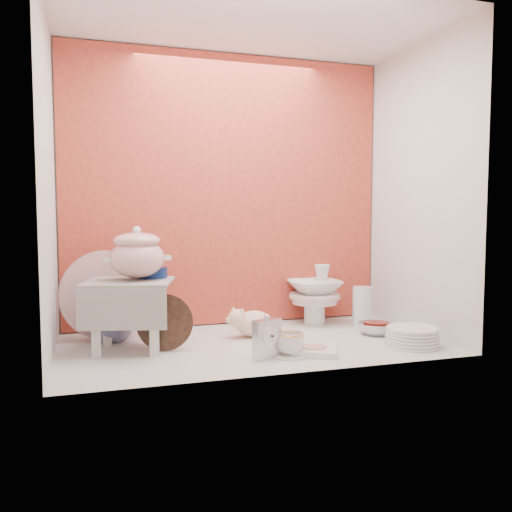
{
  "coord_description": "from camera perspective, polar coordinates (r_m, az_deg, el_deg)",
  "views": [
    {
      "loc": [
        -0.73,
        -2.39,
        0.62
      ],
      "look_at": [
        0.02,
        0.02,
        0.42
      ],
      "focal_mm": 37.2,
      "sensor_mm": 36.0,
      "label": 1
    }
  ],
  "objects": [
    {
      "name": "plush_pig",
      "position": [
        2.7,
        -0.24,
        -7.21
      ],
      "size": [
        0.28,
        0.23,
        0.14
      ],
      "primitive_type": "ellipsoid",
      "rotation": [
        0.0,
        0.0,
        -0.3
      ],
      "color": "beige",
      "rests_on": "ground"
    },
    {
      "name": "ground",
      "position": [
        2.58,
        -0.3,
        -9.4
      ],
      "size": [
        1.8,
        1.8,
        0.0
      ],
      "primitive_type": "plane",
      "color": "silver",
      "rests_on": "ground"
    },
    {
      "name": "mantel_clock",
      "position": [
        2.3,
        1.19,
        -8.67
      ],
      "size": [
        0.14,
        0.09,
        0.19
      ],
      "primitive_type": "cube",
      "rotation": [
        0.0,
        0.0,
        0.36
      ],
      "color": "silver",
      "rests_on": "ground"
    },
    {
      "name": "lacquer_tray",
      "position": [
        2.46,
        -9.79,
        -7.06
      ],
      "size": [
        0.26,
        0.13,
        0.26
      ],
      "primitive_type": null,
      "rotation": [
        0.0,
        0.0,
        -0.28
      ],
      "color": "black",
      "rests_on": "ground"
    },
    {
      "name": "floral_platter",
      "position": [
        2.73,
        -15.84,
        -4.04
      ],
      "size": [
        0.45,
        0.1,
        0.44
      ],
      "primitive_type": null,
      "rotation": [
        0.0,
        0.0,
        0.12
      ],
      "color": "white",
      "rests_on": "ground"
    },
    {
      "name": "teacup_saucer",
      "position": [
        2.36,
        3.69,
        -10.6
      ],
      "size": [
        0.19,
        0.19,
        0.01
      ],
      "primitive_type": "cylinder",
      "rotation": [
        0.0,
        0.0,
        -0.36
      ],
      "color": "white",
      "rests_on": "ground"
    },
    {
      "name": "gold_rim_teacup",
      "position": [
        2.34,
        3.7,
        -9.35
      ],
      "size": [
        0.14,
        0.14,
        0.1
      ],
      "primitive_type": "imported",
      "rotation": [
        0.0,
        0.0,
        0.22
      ],
      "color": "white",
      "rests_on": "teacup_saucer"
    },
    {
      "name": "crystal_bowl",
      "position": [
        2.83,
        12.8,
        -7.62
      ],
      "size": [
        0.22,
        0.22,
        0.06
      ],
      "primitive_type": "imported",
      "rotation": [
        0.0,
        0.0,
        0.19
      ],
      "color": "silver",
      "rests_on": "ground"
    },
    {
      "name": "soup_tureen",
      "position": [
        2.47,
        -12.66,
        0.33
      ],
      "size": [
        0.31,
        0.31,
        0.25
      ],
      "primitive_type": null,
      "rotation": [
        0.0,
        0.0,
        0.09
      ],
      "color": "white",
      "rests_on": "step_stool"
    },
    {
      "name": "niche_shell",
      "position": [
        2.69,
        -1.45,
        11.15
      ],
      "size": [
        1.86,
        1.03,
        1.53
      ],
      "color": "#CB4E32",
      "rests_on": "ground"
    },
    {
      "name": "step_stool",
      "position": [
        2.49,
        -13.47,
        -6.24
      ],
      "size": [
        0.45,
        0.41,
        0.32
      ],
      "primitive_type": null,
      "rotation": [
        0.0,
        0.0,
        -0.26
      ],
      "color": "silver",
      "rests_on": "ground"
    },
    {
      "name": "clear_glass_vase",
      "position": [
        3.02,
        11.37,
        -5.31
      ],
      "size": [
        0.11,
        0.11,
        0.22
      ],
      "primitive_type": "cylinder",
      "rotation": [
        0.0,
        0.0,
        0.02
      ],
      "color": "silver",
      "rests_on": "ground"
    },
    {
      "name": "cobalt_bowl",
      "position": [
        2.55,
        -11.05,
        -1.75
      ],
      "size": [
        0.18,
        0.18,
        0.05
      ],
      "primitive_type": "cylinder",
      "rotation": [
        0.0,
        0.0,
        -0.38
      ],
      "color": "#0B1F53",
      "rests_on": "step_stool"
    },
    {
      "name": "blue_white_vase",
      "position": [
        2.7,
        -15.35,
        -6.25
      ],
      "size": [
        0.31,
        0.31,
        0.25
      ],
      "primitive_type": "imported",
      "rotation": [
        0.0,
        0.0,
        0.42
      ],
      "color": "silver",
      "rests_on": "ground"
    },
    {
      "name": "lattice_dish",
      "position": [
        2.41,
        6.31,
        -10.04
      ],
      "size": [
        0.26,
        0.26,
        0.03
      ],
      "primitive_type": "cube",
      "rotation": [
        0.0,
        0.0,
        -0.42
      ],
      "color": "white",
      "rests_on": "ground"
    },
    {
      "name": "dinner_plate_stack",
      "position": [
        2.63,
        16.43,
        -8.3
      ],
      "size": [
        0.31,
        0.31,
        0.09
      ],
      "primitive_type": "cylinder",
      "rotation": [
        0.0,
        0.0,
        0.23
      ],
      "color": "white",
      "rests_on": "ground"
    },
    {
      "name": "porcelain_tower",
      "position": [
        3.01,
        6.32,
        -4.11
      ],
      "size": [
        0.35,
        0.35,
        0.34
      ],
      "primitive_type": null,
      "rotation": [
        0.0,
        0.0,
        0.21
      ],
      "color": "white",
      "rests_on": "ground"
    }
  ]
}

